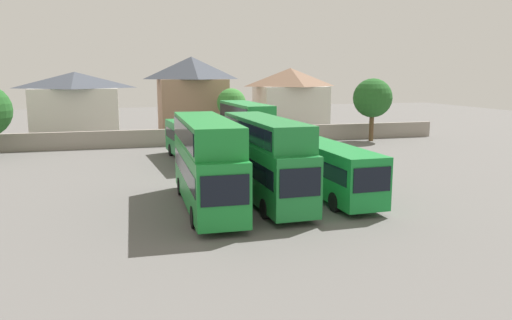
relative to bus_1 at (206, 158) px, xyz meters
The scene contains 12 objects.
ground 18.81m from the bus_1, 78.23° to the left, with size 140.00×140.00×0.00m, color #605E5B.
depot_boundary_wall 25.69m from the bus_1, 81.48° to the left, with size 56.00×0.50×1.80m, color gray.
bus_1 is the anchor object (origin of this frame).
bus_2 3.65m from the bus_1, ahead, with size 2.74×11.03×5.00m.
bus_3 7.84m from the bus_1, ahead, with size 2.75×10.52×3.26m.
bus_4 15.52m from the bus_1, 85.33° to the left, with size 3.44×11.66×3.27m.
bus_5 16.62m from the bus_1, 68.04° to the left, with size 2.82×10.47×5.01m.
house_terrace_left 34.72m from the bus_1, 105.82° to the left, with size 9.82×7.74×7.79m.
house_terrace_centre 34.46m from the bus_1, 83.23° to the left, with size 8.36×7.67×9.64m.
house_terrace_right 38.23m from the bus_1, 63.71° to the left, with size 8.86×7.38×8.31m.
tree_left_of_lot 28.89m from the bus_1, 74.67° to the left, with size 3.29×3.29×5.96m.
tree_behind_wall 32.77m from the bus_1, 45.49° to the left, with size 4.38×4.38×7.08m.
Camera 1 is at (-8.34, -27.49, 7.59)m, focal length 34.71 mm.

